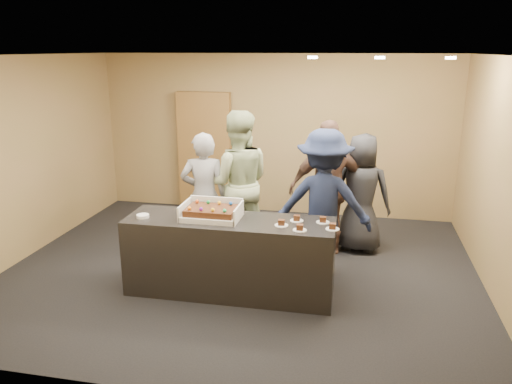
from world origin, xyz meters
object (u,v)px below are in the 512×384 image
(sheet_cake, at_px, (211,210))
(plate_stack, at_px, (143,216))
(cake_box, at_px, (212,214))
(person_sage_man, at_px, (237,183))
(person_server_grey, at_px, (204,196))
(serving_counter, at_px, (230,256))
(person_navy_man, at_px, (324,203))
(storage_cabinet, at_px, (205,152))
(person_dark_suit, at_px, (361,193))
(person_brown_extra, at_px, (329,188))

(sheet_cake, relative_size, plate_stack, 3.94)
(cake_box, distance_m, person_sage_man, 1.22)
(person_sage_man, bearing_deg, sheet_cake, 75.00)
(plate_stack, relative_size, person_server_grey, 0.08)
(serving_counter, relative_size, person_server_grey, 1.39)
(serving_counter, xyz_separation_m, sheet_cake, (-0.21, -0.00, 0.55))
(sheet_cake, height_order, person_navy_man, person_navy_man)
(serving_counter, relative_size, person_sage_man, 1.21)
(person_navy_man, bearing_deg, storage_cabinet, -45.35)
(person_sage_man, distance_m, person_dark_suit, 1.73)
(serving_counter, xyz_separation_m, person_server_grey, (-0.60, 0.97, 0.41))
(person_brown_extra, bearing_deg, plate_stack, 21.29)
(serving_counter, xyz_separation_m, person_sage_man, (-0.21, 1.24, 0.55))
(serving_counter, bearing_deg, sheet_cake, 179.46)
(sheet_cake, distance_m, person_navy_man, 1.44)
(serving_counter, xyz_separation_m, cake_box, (-0.21, 0.02, 0.50))
(sheet_cake, bearing_deg, serving_counter, 0.00)
(sheet_cake, relative_size, person_server_grey, 0.33)
(cake_box, relative_size, sheet_cake, 1.17)
(cake_box, height_order, sheet_cake, cake_box)
(person_server_grey, distance_m, person_brown_extra, 1.70)
(person_navy_man, height_order, person_dark_suit, person_navy_man)
(serving_counter, height_order, person_brown_extra, person_brown_extra)
(storage_cabinet, bearing_deg, person_server_grey, -72.95)
(person_server_grey, relative_size, person_sage_man, 0.87)
(cake_box, height_order, person_brown_extra, person_brown_extra)
(person_brown_extra, bearing_deg, cake_box, 32.31)
(person_sage_man, height_order, person_brown_extra, person_sage_man)
(sheet_cake, height_order, person_dark_suit, person_dark_suit)
(sheet_cake, xyz_separation_m, person_brown_extra, (1.24, 1.44, -0.06))
(storage_cabinet, xyz_separation_m, person_sage_man, (1.03, -1.79, -0.04))
(person_dark_suit, bearing_deg, person_navy_man, 71.22)
(person_navy_man, relative_size, person_brown_extra, 0.99)
(storage_cabinet, distance_m, person_server_grey, 2.17)
(person_sage_man, bearing_deg, person_brown_extra, 174.40)
(storage_cabinet, bearing_deg, serving_counter, -67.84)
(storage_cabinet, bearing_deg, sheet_cake, -71.35)
(person_server_grey, bearing_deg, plate_stack, 58.17)
(cake_box, height_order, person_sage_man, person_sage_man)
(person_dark_suit, bearing_deg, sheet_cake, 53.32)
(storage_cabinet, height_order, plate_stack, storage_cabinet)
(sheet_cake, bearing_deg, cake_box, 89.11)
(person_server_grey, height_order, person_sage_man, person_sage_man)
(plate_stack, bearing_deg, storage_cabinet, 94.31)
(plate_stack, distance_m, person_brown_extra, 2.57)
(person_brown_extra, xyz_separation_m, person_dark_suit, (0.44, 0.18, -0.10))
(plate_stack, bearing_deg, serving_counter, 7.35)
(serving_counter, relative_size, person_navy_man, 1.30)
(serving_counter, height_order, person_dark_suit, person_dark_suit)
(serving_counter, relative_size, plate_stack, 16.84)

